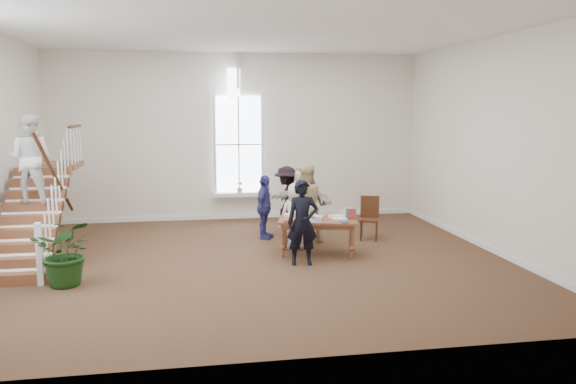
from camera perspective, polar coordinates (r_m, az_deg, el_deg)
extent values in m
plane|color=#46271B|center=(11.32, -3.06, -7.00)|extent=(10.00, 10.00, 0.00)
plane|color=silver|center=(15.41, -5.06, 5.58)|extent=(10.00, 0.00, 10.00)
plane|color=silver|center=(6.50, 1.34, 1.71)|extent=(10.00, 0.00, 10.00)
plane|color=silver|center=(12.52, 20.29, 4.44)|extent=(0.00, 9.00, 9.00)
plane|color=white|center=(11.01, -3.26, 16.20)|extent=(10.00, 10.00, 0.00)
cube|color=white|center=(15.38, -4.93, -0.23)|extent=(1.45, 0.28, 0.10)
plane|color=white|center=(15.36, -5.03, 4.83)|extent=(2.60, 0.00, 2.60)
plane|color=white|center=(15.34, -5.11, 10.80)|extent=(0.60, 0.60, 0.85)
cube|color=white|center=(15.64, -4.95, -2.46)|extent=(10.00, 0.04, 0.12)
imported|color=pink|center=(15.32, -4.93, 0.50)|extent=(0.17, 0.17, 0.30)
cube|color=brown|center=(10.91, -26.11, -7.92)|extent=(1.10, 0.30, 0.20)
cube|color=brown|center=(11.13, -25.75, -6.51)|extent=(1.10, 0.30, 0.20)
cube|color=brown|center=(11.37, -25.40, -5.15)|extent=(1.10, 0.30, 0.20)
cube|color=brown|center=(11.61, -25.06, -3.85)|extent=(1.10, 0.30, 0.20)
cube|color=brown|center=(11.85, -24.74, -2.60)|extent=(1.10, 0.30, 0.20)
cube|color=brown|center=(12.10, -24.44, -1.40)|extent=(1.10, 0.30, 0.20)
cube|color=brown|center=(12.36, -24.14, -0.26)|extent=(1.10, 0.30, 0.20)
cube|color=brown|center=(12.62, -23.86, 0.84)|extent=(1.10, 0.30, 0.20)
cube|color=brown|center=(12.89, -23.59, 1.90)|extent=(1.10, 0.30, 0.20)
cube|color=brown|center=(13.76, -22.71, 2.49)|extent=(1.10, 1.20, 0.12)
cube|color=white|center=(10.52, -23.93, -5.82)|extent=(0.10, 0.10, 1.10)
cylinder|color=#3D2510|center=(11.61, -22.62, 1.56)|extent=(0.07, 2.74, 1.86)
imported|color=silver|center=(11.99, -24.72, 3.13)|extent=(0.94, 0.79, 1.72)
cube|color=brown|center=(11.61, 3.05, -2.91)|extent=(1.76, 1.17, 0.05)
cube|color=brown|center=(11.63, 3.05, -3.27)|extent=(1.61, 1.03, 0.10)
cylinder|color=brown|center=(11.44, -0.55, -5.03)|extent=(0.07, 0.07, 0.70)
cylinder|color=brown|center=(11.40, 6.54, -5.13)|extent=(0.07, 0.07, 0.70)
cylinder|color=brown|center=(12.02, -0.29, -4.36)|extent=(0.07, 0.07, 0.70)
cylinder|color=brown|center=(11.99, 6.45, -4.45)|extent=(0.07, 0.07, 0.70)
cube|color=silver|center=(11.90, 0.10, -2.37)|extent=(0.23, 0.27, 0.05)
cube|color=beige|center=(11.79, 5.45, -2.49)|extent=(0.26, 0.26, 0.06)
cube|color=tan|center=(11.83, 5.12, -2.47)|extent=(0.28, 0.30, 0.05)
cube|color=silver|center=(11.44, 2.88, -2.89)|extent=(0.19, 0.25, 0.02)
cube|color=#4C5972|center=(11.41, 2.93, -2.89)|extent=(0.30, 0.32, 0.04)
cube|color=maroon|center=(11.64, 2.30, -2.61)|extent=(0.18, 0.20, 0.05)
cube|color=white|center=(11.56, 5.48, -2.75)|extent=(0.20, 0.25, 0.04)
cube|color=#BFB299|center=(11.81, 4.59, -2.51)|extent=(0.26, 0.32, 0.04)
cube|color=silver|center=(11.60, 5.04, -2.73)|extent=(0.23, 0.24, 0.03)
cube|color=beige|center=(11.81, 4.89, -2.50)|extent=(0.24, 0.25, 0.05)
cube|color=tan|center=(11.87, 5.71, -2.48)|extent=(0.24, 0.20, 0.04)
cube|color=silver|center=(11.77, 2.97, -2.53)|extent=(0.18, 0.24, 0.04)
cube|color=#4C5972|center=(11.35, 5.68, -2.99)|extent=(0.15, 0.28, 0.03)
cube|color=maroon|center=(11.36, 0.14, -2.92)|extent=(0.26, 0.29, 0.04)
cube|color=white|center=(11.36, 2.74, -2.96)|extent=(0.28, 0.26, 0.03)
cube|color=#BFB299|center=(11.78, 3.13, -2.55)|extent=(0.26, 0.28, 0.03)
cube|color=silver|center=(11.80, 2.39, -2.48)|extent=(0.26, 0.27, 0.04)
cube|color=beige|center=(11.87, 2.50, -2.41)|extent=(0.20, 0.26, 0.05)
imported|color=black|center=(10.88, 1.49, -3.12)|extent=(0.63, 0.44, 1.66)
imported|color=beige|center=(12.12, 0.81, -2.44)|extent=(0.74, 0.52, 1.44)
imported|color=#D5C185|center=(12.63, 1.74, -1.17)|extent=(1.02, 0.88, 1.81)
imported|color=navy|center=(13.07, -2.42, -1.54)|extent=(0.69, 0.95, 1.49)
imported|color=black|center=(13.59, -0.15, -0.82)|extent=(0.92, 1.21, 1.65)
imported|color=beige|center=(13.00, 1.63, -1.00)|extent=(1.53, 1.51, 1.76)
imported|color=#153511|center=(10.36, -21.54, -5.69)|extent=(1.08, 0.94, 1.18)
cube|color=#3D2510|center=(13.13, 8.23, -2.82)|extent=(0.56, 0.56, 0.05)
cube|color=#3D2510|center=(13.27, 8.31, -1.48)|extent=(0.42, 0.20, 0.52)
cylinder|color=#3D2510|center=(13.02, 7.39, -3.97)|extent=(0.04, 0.04, 0.45)
cylinder|color=#3D2510|center=(13.00, 8.94, -4.03)|extent=(0.04, 0.04, 0.45)
cylinder|color=#3D2510|center=(13.36, 7.50, -3.65)|extent=(0.04, 0.04, 0.45)
cylinder|color=#3D2510|center=(13.34, 9.01, -3.71)|extent=(0.04, 0.04, 0.45)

